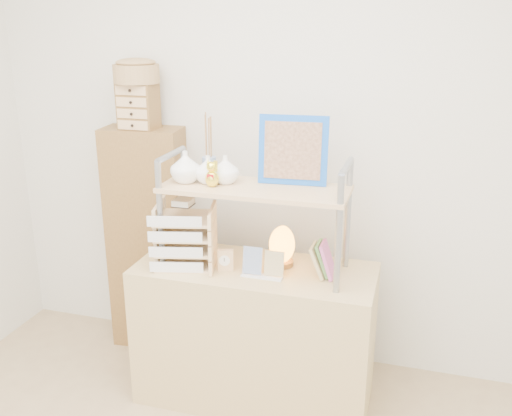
% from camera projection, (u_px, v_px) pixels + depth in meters
% --- Properties ---
extents(room_shell, '(3.42, 3.41, 2.61)m').
position_uv_depth(room_shell, '(183.00, 97.00, 1.82)').
color(room_shell, silver).
rests_on(room_shell, ground).
extents(desk, '(1.20, 0.50, 0.75)m').
position_uv_depth(desk, '(255.00, 334.00, 2.96)').
color(desk, tan).
rests_on(desk, ground).
extents(cabinet, '(0.47, 0.28, 1.35)m').
position_uv_depth(cabinet, '(149.00, 240.00, 3.42)').
color(cabinet, brown).
rests_on(cabinet, ground).
extents(hutch, '(0.90, 0.34, 0.75)m').
position_uv_depth(hutch, '(241.00, 181.00, 2.74)').
color(hutch, '#92969F').
rests_on(hutch, desk).
extents(letter_tray, '(0.34, 0.33, 0.35)m').
position_uv_depth(letter_tray, '(185.00, 239.00, 2.84)').
color(letter_tray, '#DDB485').
rests_on(letter_tray, desk).
extents(salt_lamp, '(0.14, 0.13, 0.21)m').
position_uv_depth(salt_lamp, '(282.00, 245.00, 2.84)').
color(salt_lamp, brown).
rests_on(salt_lamp, desk).
extents(desk_clock, '(0.08, 0.05, 0.11)m').
position_uv_depth(desk_clock, '(226.00, 260.00, 2.80)').
color(desk_clock, tan).
rests_on(desk_clock, desk).
extents(postcard_stand, '(0.20, 0.06, 0.14)m').
position_uv_depth(postcard_stand, '(262.00, 269.00, 2.73)').
color(postcard_stand, white).
rests_on(postcard_stand, desk).
extents(drawer_chest, '(0.20, 0.16, 0.25)m').
position_uv_depth(drawer_chest, '(138.00, 106.00, 3.14)').
color(drawer_chest, brown).
rests_on(drawer_chest, cabinet).
extents(woven_basket, '(0.25, 0.25, 0.10)m').
position_uv_depth(woven_basket, '(136.00, 74.00, 3.09)').
color(woven_basket, olive).
rests_on(woven_basket, drawer_chest).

